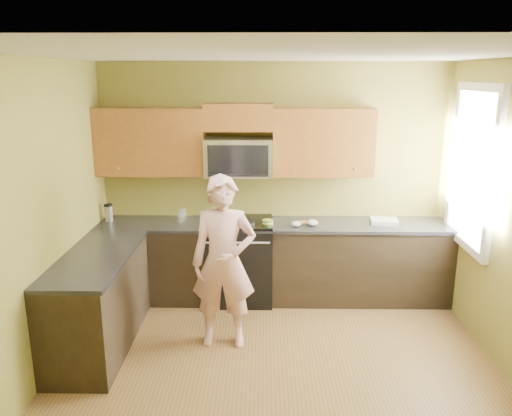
{
  "coord_description": "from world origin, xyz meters",
  "views": [
    {
      "loc": [
        -0.12,
        -3.84,
        2.56
      ],
      "look_at": [
        -0.2,
        1.3,
        1.2
      ],
      "focal_mm": 35.62,
      "sensor_mm": 36.0,
      "label": 1
    }
  ],
  "objects_px": {
    "woman": "(224,262)",
    "travel_mug": "(109,221)",
    "microwave": "(239,175)",
    "frying_pan": "(243,226)",
    "butter_tub": "(268,226)",
    "stove": "(239,260)"
  },
  "relations": [
    {
      "from": "woman",
      "to": "travel_mug",
      "type": "xyz_separation_m",
      "value": [
        -1.4,
        1.09,
        0.08
      ]
    },
    {
      "from": "microwave",
      "to": "frying_pan",
      "type": "height_order",
      "value": "microwave"
    },
    {
      "from": "butter_tub",
      "to": "travel_mug",
      "type": "height_order",
      "value": "travel_mug"
    },
    {
      "from": "microwave",
      "to": "travel_mug",
      "type": "bearing_deg",
      "value": -177.9
    },
    {
      "from": "woman",
      "to": "travel_mug",
      "type": "relative_size",
      "value": 8.37
    },
    {
      "from": "butter_tub",
      "to": "woman",
      "type": "bearing_deg",
      "value": -114.55
    },
    {
      "from": "microwave",
      "to": "stove",
      "type": "bearing_deg",
      "value": -90.0
    },
    {
      "from": "microwave",
      "to": "travel_mug",
      "type": "distance_m",
      "value": 1.59
    },
    {
      "from": "stove",
      "to": "woman",
      "type": "xyz_separation_m",
      "value": [
        -0.1,
        -1.02,
        0.36
      ]
    },
    {
      "from": "stove",
      "to": "woman",
      "type": "distance_m",
      "value": 1.08
    },
    {
      "from": "microwave",
      "to": "butter_tub",
      "type": "bearing_deg",
      "value": -34.11
    },
    {
      "from": "stove",
      "to": "butter_tub",
      "type": "xyz_separation_m",
      "value": [
        0.33,
        -0.1,
        0.45
      ]
    },
    {
      "from": "microwave",
      "to": "frying_pan",
      "type": "bearing_deg",
      "value": -79.76
    },
    {
      "from": "butter_tub",
      "to": "travel_mug",
      "type": "distance_m",
      "value": 1.83
    },
    {
      "from": "stove",
      "to": "woman",
      "type": "bearing_deg",
      "value": -95.37
    },
    {
      "from": "woman",
      "to": "frying_pan",
      "type": "height_order",
      "value": "woman"
    },
    {
      "from": "butter_tub",
      "to": "travel_mug",
      "type": "bearing_deg",
      "value": 174.83
    },
    {
      "from": "stove",
      "to": "travel_mug",
      "type": "relative_size",
      "value": 4.76
    },
    {
      "from": "stove",
      "to": "woman",
      "type": "height_order",
      "value": "woman"
    },
    {
      "from": "butter_tub",
      "to": "frying_pan",
      "type": "bearing_deg",
      "value": -157.03
    },
    {
      "from": "travel_mug",
      "to": "microwave",
      "type": "bearing_deg",
      "value": 2.1
    },
    {
      "from": "microwave",
      "to": "woman",
      "type": "relative_size",
      "value": 0.45
    }
  ]
}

